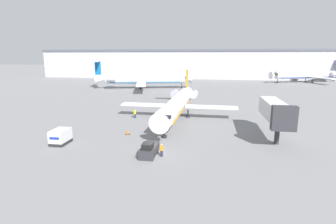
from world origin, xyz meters
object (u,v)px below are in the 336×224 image
pushback_tug (149,150)px  traffic_cone_left (128,132)px  luggage_cart (60,137)px  airplane_parked_far_right (143,79)px  airplane_parked_far_left (307,75)px  jet_bridge (275,111)px  airplane_main (178,103)px  worker_near_tug (162,150)px  worker_by_wing (135,114)px

pushback_tug → traffic_cone_left: bearing=124.0°
luggage_cart → airplane_parked_far_right: bearing=93.9°
airplane_parked_far_left → jet_bridge: bearing=-111.0°
luggage_cart → jet_bridge: size_ratio=0.26×
airplane_main → luggage_cart: bearing=-128.5°
airplane_parked_far_right → jet_bridge: (35.64, -58.55, 0.81)m
airplane_main → worker_near_tug: bearing=-88.5°
airplane_parked_far_right → jet_bridge: bearing=-58.7°
worker_by_wing → airplane_parked_far_right: (-10.67, 48.39, 2.69)m
luggage_cart → worker_by_wing: size_ratio=1.72×
worker_near_tug → airplane_parked_far_right: (-19.93, 68.25, 2.76)m
airplane_main → traffic_cone_left: airplane_main is taller
airplane_main → luggage_cart: airplane_main is taller
luggage_cart → worker_near_tug: 15.72m
airplane_parked_far_right → traffic_cone_left: bearing=-78.0°
airplane_parked_far_right → worker_by_wing: bearing=-77.6°
worker_near_tug → traffic_cone_left: size_ratio=2.07×
airplane_main → airplane_parked_far_left: 97.72m
traffic_cone_left → jet_bridge: size_ratio=0.07×
airplane_main → traffic_cone_left: size_ratio=40.59×
airplane_main → jet_bridge: 20.04m
luggage_cart → pushback_tug: bearing=-9.0°
luggage_cart → jet_bridge: 32.20m
luggage_cart → airplane_parked_far_left: airplane_parked_far_left is taller
worker_near_tug → airplane_parked_far_left: airplane_parked_far_left is taller
jet_bridge → airplane_main: bearing=144.4°
airplane_main → airplane_parked_far_left: bearing=57.6°
traffic_cone_left → airplane_parked_far_left: airplane_parked_far_left is taller
airplane_main → jet_bridge: bearing=-35.6°
luggage_cart → worker_near_tug: (15.51, -2.57, -0.20)m
luggage_cart → airplane_parked_far_right: size_ratio=0.08×
worker_near_tug → airplane_parked_far_right: 71.16m
worker_near_tug → worker_by_wing: 21.92m
airplane_parked_far_left → pushback_tug: bearing=-117.3°
pushback_tug → airplane_parked_far_left: size_ratio=0.12×
worker_near_tug → jet_bridge: 18.81m
luggage_cart → worker_by_wing: luggage_cart is taller
airplane_parked_far_right → jet_bridge: 68.55m
traffic_cone_left → worker_by_wing: bearing=100.0°
worker_near_tug → pushback_tug: bearing=167.3°
pushback_tug → worker_near_tug: size_ratio=2.65×
worker_by_wing → traffic_cone_left: size_ratio=2.21×
airplane_main → airplane_parked_far_right: bearing=112.4°
pushback_tug → jet_bridge: bearing=28.2°
traffic_cone_left → airplane_parked_far_right: bearing=102.0°
worker_by_wing → traffic_cone_left: 11.40m
traffic_cone_left → jet_bridge: jet_bridge is taller
worker_by_wing → airplane_parked_far_left: bearing=54.0°
airplane_main → traffic_cone_left: bearing=-117.9°
luggage_cart → traffic_cone_left: (8.24, 6.08, -0.69)m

